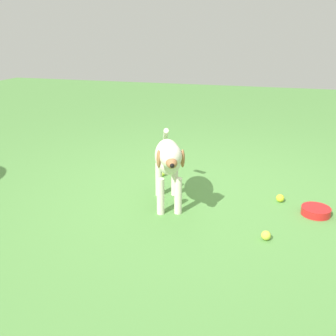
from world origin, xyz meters
name	(u,v)px	position (x,y,z in m)	size (l,w,h in m)	color
ground	(200,198)	(0.00, 0.00, 0.00)	(14.00, 14.00, 0.00)	#548C42
dog	(168,160)	(0.23, -0.21, 0.40)	(0.85, 0.40, 0.60)	silver
tennis_ball_0	(162,173)	(-0.41, -0.46, 0.03)	(0.07, 0.07, 0.07)	#D3E33F
tennis_ball_1	(266,235)	(0.55, 0.57, 0.03)	(0.07, 0.07, 0.07)	#C6D13E
tennis_ball_2	(280,198)	(-0.11, 0.65, 0.03)	(0.07, 0.07, 0.07)	#CDD92D
water_bowl	(316,211)	(0.06, 0.92, 0.03)	(0.22, 0.22, 0.06)	red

